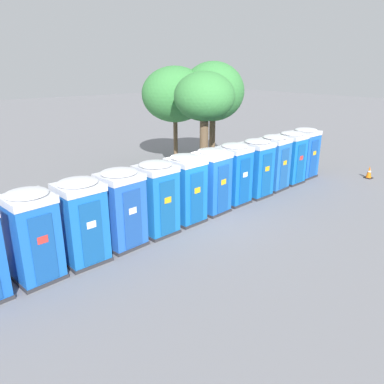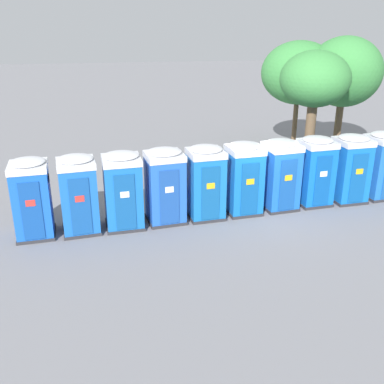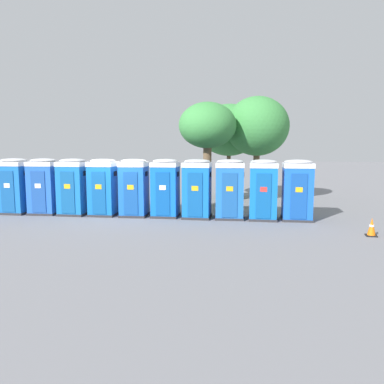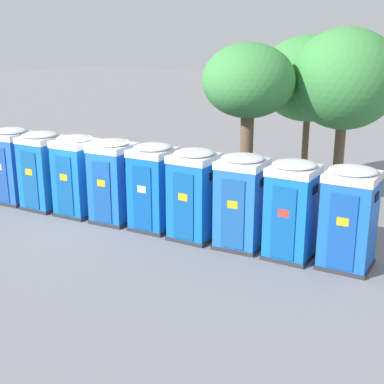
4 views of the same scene
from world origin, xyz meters
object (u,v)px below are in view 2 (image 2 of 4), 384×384
(portapotty_5, at_px, (244,178))
(portapotty_8, at_px, (350,168))
(portapotty_7, at_px, (315,171))
(portapotty_6, at_px, (280,174))
(portapotty_0, at_px, (32,198))
(portapotty_2, at_px, (123,190))
(portapotty_1, at_px, (79,194))
(portapotty_9, at_px, (382,165))
(street_tree_1, at_px, (299,73))
(street_tree_2, at_px, (344,72))
(portapotty_4, at_px, (206,182))
(street_tree_0, at_px, (315,81))
(portapotty_3, at_px, (165,185))

(portapotty_5, bearing_deg, portapotty_8, 4.97)
(portapotty_7, bearing_deg, portapotty_6, -172.65)
(portapotty_0, relative_size, portapotty_2, 1.00)
(portapotty_1, xyz_separation_m, portapotty_2, (1.40, 0.11, -0.00))
(portapotty_7, relative_size, portapotty_8, 1.00)
(portapotty_9, relative_size, street_tree_1, 0.46)
(portapotty_0, xyz_separation_m, portapotty_9, (12.59, 1.21, -0.00))
(portapotty_7, bearing_deg, street_tree_2, 56.26)
(portapotty_7, xyz_separation_m, street_tree_1, (1.89, 6.63, 2.72))
(portapotty_4, height_order, street_tree_2, street_tree_2)
(portapotty_7, relative_size, street_tree_0, 0.48)
(portapotty_1, xyz_separation_m, street_tree_0, (9.60, 4.25, 2.78))
(portapotty_3, bearing_deg, portapotty_5, 5.54)
(portapotty_7, bearing_deg, portapotty_0, -174.17)
(portapotty_4, height_order, portapotty_8, same)
(portapotty_0, height_order, portapotty_5, same)
(portapotty_7, height_order, street_tree_0, street_tree_0)
(portapotty_1, xyz_separation_m, street_tree_2, (11.98, 6.29, 2.85))
(street_tree_0, xyz_separation_m, street_tree_1, (0.67, 3.28, -0.06))
(portapotty_0, relative_size, street_tree_2, 0.44)
(portapotty_7, distance_m, street_tree_1, 7.41)
(portapotty_6, xyz_separation_m, portapotty_7, (1.39, 0.18, 0.00))
(portapotty_4, relative_size, portapotty_6, 1.00)
(portapotty_1, height_order, portapotty_6, same)
(portapotty_7, relative_size, street_tree_2, 0.44)
(portapotty_0, xyz_separation_m, street_tree_2, (13.38, 6.38, 2.85))
(portapotty_0, bearing_deg, street_tree_2, 25.50)
(portapotty_4, xyz_separation_m, street_tree_0, (5.41, 3.84, 2.78))
(portapotty_7, bearing_deg, portapotty_5, -173.30)
(portapotty_6, distance_m, portapotty_9, 4.22)
(portapotty_1, distance_m, street_tree_2, 13.83)
(street_tree_0, bearing_deg, portapotty_9, -63.27)
(portapotty_0, height_order, portapotty_8, same)
(portapotty_5, bearing_deg, portapotty_9, 5.50)
(portapotty_6, height_order, portapotty_7, same)
(portapotty_0, height_order, portapotty_1, same)
(portapotty_3, relative_size, street_tree_0, 0.48)
(portapotty_2, distance_m, portapotty_6, 5.62)
(portapotty_8, relative_size, portapotty_9, 1.00)
(portapotty_0, distance_m, portapotty_3, 4.22)
(portapotty_1, distance_m, portapotty_6, 7.03)
(portapotty_6, distance_m, street_tree_0, 5.20)
(portapotty_4, bearing_deg, portapotty_1, -174.43)
(portapotty_8, bearing_deg, portapotty_4, -174.58)
(portapotty_7, height_order, street_tree_1, street_tree_1)
(portapotty_0, xyz_separation_m, portapotty_2, (2.80, 0.21, -0.00))
(portapotty_2, height_order, portapotty_6, same)
(portapotty_4, bearing_deg, portapotty_2, -173.97)
(portapotty_6, height_order, street_tree_0, street_tree_0)
(portapotty_7, bearing_deg, portapotty_8, 1.51)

